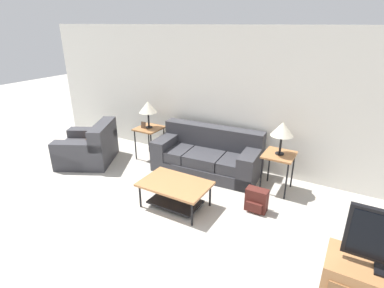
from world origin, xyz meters
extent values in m
cube|color=silver|center=(0.00, 3.80, 1.30)|extent=(8.55, 0.06, 2.60)
cube|color=#38383D|center=(-0.01, 3.24, 0.11)|extent=(2.01, 0.99, 0.22)
cube|color=#38383D|center=(-0.66, 3.17, 0.32)|extent=(0.68, 0.81, 0.20)
cube|color=#38383D|center=(-0.01, 3.22, 0.32)|extent=(0.68, 0.81, 0.20)
cube|color=#38383D|center=(0.64, 3.26, 0.32)|extent=(0.68, 0.81, 0.20)
cube|color=#38383D|center=(-0.03, 3.53, 0.62)|extent=(1.97, 0.39, 0.40)
cube|color=#38383D|center=(-0.85, 3.18, 0.29)|extent=(0.34, 0.87, 0.58)
cube|color=#38383D|center=(0.82, 3.29, 0.29)|extent=(0.34, 0.87, 0.58)
cube|color=#38383D|center=(-2.33, 2.46, 0.20)|extent=(1.35, 1.37, 0.40)
cube|color=#38383D|center=(-2.00, 2.63, 0.60)|extent=(0.71, 1.04, 0.40)
cube|color=#38383D|center=(-2.50, 2.81, 0.28)|extent=(1.00, 0.69, 0.56)
cube|color=#38383D|center=(-2.15, 2.12, 0.28)|extent=(1.00, 0.69, 0.56)
cube|color=orange|center=(-2.22, 2.52, 0.50)|extent=(0.32, 0.39, 0.36)
cube|color=#A87042|center=(0.11, 1.97, 0.39)|extent=(1.03, 0.68, 0.04)
cylinder|color=black|center=(-0.35, 1.70, 0.19)|extent=(0.03, 0.03, 0.37)
cylinder|color=black|center=(0.56, 1.70, 0.19)|extent=(0.03, 0.03, 0.37)
cylinder|color=black|center=(-0.35, 2.25, 0.19)|extent=(0.03, 0.03, 0.37)
cylinder|color=black|center=(0.56, 2.25, 0.19)|extent=(0.03, 0.03, 0.37)
cube|color=black|center=(0.11, 1.97, 0.08)|extent=(0.77, 0.47, 0.02)
cube|color=#A87042|center=(-1.33, 3.24, 0.64)|extent=(0.48, 0.52, 0.03)
cylinder|color=black|center=(-1.53, 3.02, 0.31)|extent=(0.03, 0.03, 0.63)
cylinder|color=black|center=(-1.12, 3.02, 0.31)|extent=(0.03, 0.03, 0.63)
cylinder|color=black|center=(-1.53, 3.46, 0.31)|extent=(0.03, 0.03, 0.63)
cylinder|color=black|center=(-1.12, 3.46, 0.31)|extent=(0.03, 0.03, 0.63)
cube|color=#A87042|center=(1.31, 3.24, 0.64)|extent=(0.48, 0.52, 0.03)
cylinder|color=black|center=(1.10, 3.02, 0.31)|extent=(0.03, 0.03, 0.63)
cylinder|color=black|center=(1.51, 3.02, 0.31)|extent=(0.03, 0.03, 0.63)
cylinder|color=black|center=(1.10, 3.46, 0.31)|extent=(0.03, 0.03, 0.63)
cylinder|color=black|center=(1.51, 3.46, 0.31)|extent=(0.03, 0.03, 0.63)
cylinder|color=black|center=(-1.33, 3.24, 0.67)|extent=(0.14, 0.14, 0.02)
cylinder|color=black|center=(-1.33, 3.24, 0.83)|extent=(0.04, 0.04, 0.30)
cone|color=beige|center=(-1.33, 3.24, 1.09)|extent=(0.36, 0.36, 0.22)
cylinder|color=black|center=(1.31, 3.24, 0.67)|extent=(0.14, 0.14, 0.02)
cylinder|color=black|center=(1.31, 3.24, 0.83)|extent=(0.04, 0.04, 0.30)
cone|color=beige|center=(1.31, 3.24, 1.09)|extent=(0.36, 0.36, 0.22)
cube|color=#4C1E19|center=(1.21, 2.49, 0.18)|extent=(0.32, 0.17, 0.36)
cube|color=#4C1E19|center=(1.21, 2.39, 0.11)|extent=(0.24, 0.05, 0.14)
cylinder|color=#4C1E19|center=(1.13, 2.59, 0.20)|extent=(0.02, 0.02, 0.27)
cylinder|color=#4C1E19|center=(1.30, 2.59, 0.20)|extent=(0.02, 0.02, 0.27)
cube|color=#4C3828|center=(-1.41, 3.16, 0.72)|extent=(0.10, 0.04, 0.13)
camera|label=1|loc=(2.28, -1.29, 2.63)|focal=28.00mm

